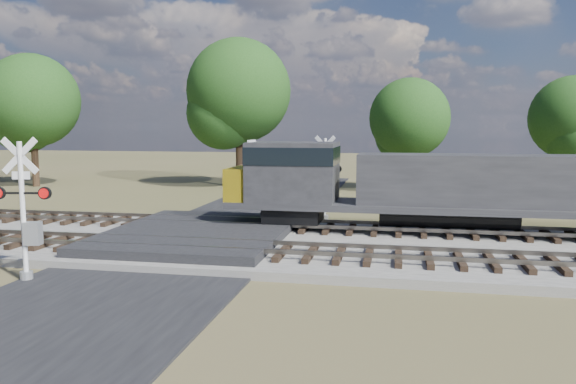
# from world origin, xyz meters

# --- Properties ---
(ground) EXTENTS (160.00, 160.00, 0.00)m
(ground) POSITION_xyz_m (0.00, 0.00, 0.00)
(ground) COLOR #4B4D29
(ground) RESTS_ON ground
(ballast_bed) EXTENTS (140.00, 10.00, 0.30)m
(ballast_bed) POSITION_xyz_m (10.00, 0.50, 0.15)
(ballast_bed) COLOR gray
(ballast_bed) RESTS_ON ground
(road) EXTENTS (7.00, 60.00, 0.08)m
(road) POSITION_xyz_m (0.00, 0.00, 0.04)
(road) COLOR black
(road) RESTS_ON ground
(crossing_panel) EXTENTS (7.00, 9.00, 0.62)m
(crossing_panel) POSITION_xyz_m (0.00, 0.50, 0.32)
(crossing_panel) COLOR #262628
(crossing_panel) RESTS_ON ground
(track_near) EXTENTS (140.00, 2.60, 0.33)m
(track_near) POSITION_xyz_m (3.12, -2.00, 0.41)
(track_near) COLOR black
(track_near) RESTS_ON ballast_bed
(track_far) EXTENTS (140.00, 2.60, 0.33)m
(track_far) POSITION_xyz_m (3.12, 3.00, 0.41)
(track_far) COLOR black
(track_far) RESTS_ON ballast_bed
(crossing_signal_near) EXTENTS (1.79, 0.46, 4.46)m
(crossing_signal_near) POSITION_xyz_m (-3.20, -5.89, 1.86)
(crossing_signal_near) COLOR silver
(crossing_signal_near) RESTS_ON ground
(crossing_signal_far) EXTENTS (1.73, 0.45, 4.33)m
(crossing_signal_far) POSITION_xyz_m (4.23, 6.97, 1.80)
(crossing_signal_far) COLOR silver
(crossing_signal_far) RESTS_ON ground
(equipment_shed) EXTENTS (4.44, 4.44, 2.89)m
(equipment_shed) POSITION_xyz_m (12.48, 11.92, 1.47)
(equipment_shed) COLOR #472F1E
(equipment_shed) RESTS_ON ground
(treeline) EXTENTS (75.34, 11.55, 11.88)m
(treeline) POSITION_xyz_m (4.14, 20.17, 6.94)
(treeline) COLOR black
(treeline) RESTS_ON ground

